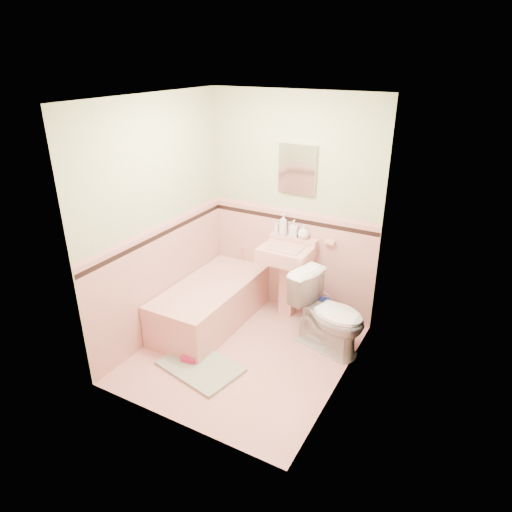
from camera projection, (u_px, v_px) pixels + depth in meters
The scene contains 32 objects.
floor at pixel (244, 353), 4.67m from camera, with size 2.20×2.20×0.00m, color #DE9B91.
ceiling at pixel (241, 97), 3.65m from camera, with size 2.20×2.20×0.00m, color white.
wall_back at pixel (293, 208), 5.04m from camera, with size 2.50×2.50×0.00m, color beige.
wall_front at pixel (167, 292), 3.28m from camera, with size 2.50×2.50×0.00m, color beige.
wall_left at pixel (158, 223), 4.60m from camera, with size 2.50×2.50×0.00m, color beige.
wall_right at pixel (348, 263), 3.72m from camera, with size 2.50×2.50×0.00m, color beige.
wainscot_back at pixel (290, 261), 5.30m from camera, with size 2.00×2.00×0.00m, color #E1A096.
wainscot_front at pixel (174, 364), 3.56m from camera, with size 2.00×2.00×0.00m, color #E1A096.
wainscot_left at pixel (164, 280), 4.86m from camera, with size 2.20×2.20×0.00m, color #E1A096.
wainscot_right at pixel (341, 330), 3.99m from camera, with size 2.20×2.20×0.00m, color #E1A096.
accent_back at pixel (292, 220), 5.08m from camera, with size 2.00×2.00×0.00m, color black.
accent_front at pixel (170, 306), 3.35m from camera, with size 2.00×2.00×0.00m, color black.
accent_left at pixel (160, 235), 4.64m from camera, with size 2.20×2.20×0.00m, color black.
accent_right at pixel (345, 277), 3.78m from camera, with size 2.20×2.20×0.00m, color black.
cap_back at pixel (292, 211), 5.04m from camera, with size 2.00×2.00×0.00m, color #DE9793.
cap_front at pixel (168, 294), 3.31m from camera, with size 2.00×2.00×0.00m, color #DE9793.
cap_left at pixel (160, 226), 4.60m from camera, with size 2.20×2.20×0.00m, color #DE9793.
cap_right at pixel (346, 266), 3.74m from camera, with size 2.20×2.20×0.00m, color #DE9793.
bathtub at pixel (211, 305), 5.12m from camera, with size 0.70×1.50×0.45m, color #D9968C.
tub_faucet at pixel (242, 250), 5.53m from camera, with size 0.04×0.04×0.12m, color silver.
sink at pixel (286, 282), 5.16m from camera, with size 0.56×0.48×0.88m, color #D9968C, non-canonical shape.
sink_faucet at pixel (292, 237), 5.06m from camera, with size 0.02×0.02×0.10m, color silver.
medicine_cabinet at pixel (297, 169), 4.81m from camera, with size 0.42×0.04×0.53m, color white.
soap_dish at pixel (330, 242), 4.92m from camera, with size 0.11×0.07×0.04m, color #D9968C.
soap_bottle_left at pixel (283, 224), 5.10m from camera, with size 0.10×0.10×0.25m, color #B2B2B2.
soap_bottle_mid at pixel (294, 228), 5.06m from camera, with size 0.09×0.09×0.20m, color #B2B2B2.
soap_bottle_right at pixel (304, 232), 5.01m from camera, with size 0.13×0.13×0.16m, color #B2B2B2.
tube at pixel (276, 228), 5.17m from camera, with size 0.04×0.04×0.12m, color white.
toilet at pixel (329, 314), 4.61m from camera, with size 0.45×0.79×0.81m, color white.
bucket at pixel (321, 311), 5.20m from camera, with size 0.25×0.25×0.25m, color navy, non-canonical shape.
bath_mat at pixel (200, 367), 4.45m from camera, with size 0.77×0.52×0.03m, color gray.
shoe at pixel (189, 359), 4.48m from camera, with size 0.15×0.07×0.06m, color #BF1E59.
Camera 1 is at (1.95, -3.32, 2.83)m, focal length 31.81 mm.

